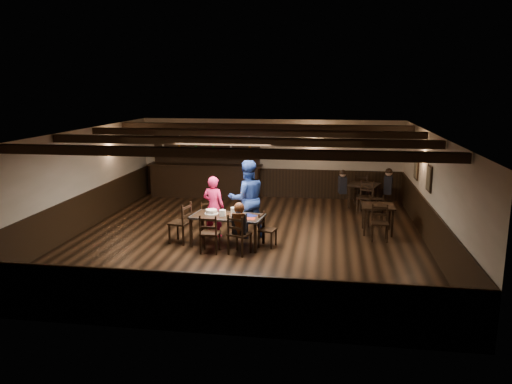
# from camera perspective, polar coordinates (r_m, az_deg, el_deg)

# --- Properties ---
(ground) EXTENTS (10.00, 10.00, 0.00)m
(ground) POSITION_cam_1_polar(r_m,az_deg,el_deg) (12.78, -1.09, -5.36)
(ground) COLOR black
(ground) RESTS_ON ground
(room_shell) EXTENTS (9.02, 10.02, 2.71)m
(room_shell) POSITION_cam_1_polar(r_m,az_deg,el_deg) (12.40, -1.05, 2.41)
(room_shell) COLOR beige
(room_shell) RESTS_ON ground
(dining_table) EXTENTS (1.83, 1.08, 0.75)m
(dining_table) POSITION_cam_1_polar(r_m,az_deg,el_deg) (12.10, -3.27, -3.02)
(dining_table) COLOR black
(dining_table) RESTS_ON ground
(chair_near_left) EXTENTS (0.44, 0.42, 0.93)m
(chair_near_left) POSITION_cam_1_polar(r_m,az_deg,el_deg) (11.59, -5.38, -4.45)
(chair_near_left) COLOR black
(chair_near_left) RESTS_ON ground
(chair_near_right) EXTENTS (0.57, 0.56, 0.95)m
(chair_near_right) POSITION_cam_1_polar(r_m,az_deg,el_deg) (11.44, -2.13, -4.56)
(chair_near_right) COLOR black
(chair_near_right) RESTS_ON ground
(chair_end_left) EXTENTS (0.55, 0.56, 1.02)m
(chair_end_left) POSITION_cam_1_polar(r_m,az_deg,el_deg) (12.41, -8.32, -3.16)
(chair_end_left) COLOR black
(chair_end_left) RESTS_ON ground
(chair_end_right) EXTENTS (0.45, 0.46, 0.84)m
(chair_end_right) POSITION_cam_1_polar(r_m,az_deg,el_deg) (12.07, 1.01, -3.99)
(chair_end_right) COLOR black
(chair_end_right) RESTS_ON ground
(chair_far_pushed) EXTENTS (0.50, 0.50, 0.77)m
(chair_far_pushed) POSITION_cam_1_polar(r_m,az_deg,el_deg) (13.51, -5.52, -2.45)
(chair_far_pushed) COLOR black
(chair_far_pushed) RESTS_ON ground
(woman_pink) EXTENTS (0.65, 0.50, 1.58)m
(woman_pink) POSITION_cam_1_polar(r_m,az_deg,el_deg) (12.84, -4.87, -1.66)
(woman_pink) COLOR #F9347F
(woman_pink) RESTS_ON ground
(man_blue) EXTENTS (1.19, 1.08, 1.99)m
(man_blue) POSITION_cam_1_polar(r_m,az_deg,el_deg) (12.72, -1.03, -0.79)
(man_blue) COLOR navy
(man_blue) RESTS_ON ground
(seated_person) EXTENTS (0.33, 0.49, 0.80)m
(seated_person) POSITION_cam_1_polar(r_m,az_deg,el_deg) (11.42, -1.93, -3.22)
(seated_person) COLOR black
(seated_person) RESTS_ON ground
(cake) EXTENTS (0.34, 0.34, 0.11)m
(cake) POSITION_cam_1_polar(r_m,az_deg,el_deg) (12.28, -5.12, -2.26)
(cake) COLOR white
(cake) RESTS_ON dining_table
(plate_stack_a) EXTENTS (0.16, 0.16, 0.15)m
(plate_stack_a) POSITION_cam_1_polar(r_m,az_deg,el_deg) (12.04, -3.84, -2.39)
(plate_stack_a) COLOR white
(plate_stack_a) RESTS_ON dining_table
(plate_stack_b) EXTENTS (0.17, 0.17, 0.20)m
(plate_stack_b) POSITION_cam_1_polar(r_m,az_deg,el_deg) (12.03, -2.49, -2.24)
(plate_stack_b) COLOR white
(plate_stack_b) RESTS_ON dining_table
(tea_light) EXTENTS (0.04, 0.04, 0.06)m
(tea_light) POSITION_cam_1_polar(r_m,az_deg,el_deg) (12.15, -2.68, -2.49)
(tea_light) COLOR #A5A8AD
(tea_light) RESTS_ON dining_table
(salt_shaker) EXTENTS (0.04, 0.04, 0.09)m
(salt_shaker) POSITION_cam_1_polar(r_m,az_deg,el_deg) (11.91, -1.85, -2.66)
(salt_shaker) COLOR silver
(salt_shaker) RESTS_ON dining_table
(pepper_shaker) EXTENTS (0.04, 0.04, 0.10)m
(pepper_shaker) POSITION_cam_1_polar(r_m,az_deg,el_deg) (11.90, -1.27, -2.65)
(pepper_shaker) COLOR #A5A8AD
(pepper_shaker) RESTS_ON dining_table
(drink_glass) EXTENTS (0.06, 0.06, 0.10)m
(drink_glass) POSITION_cam_1_polar(r_m,az_deg,el_deg) (12.12, -1.54, -2.38)
(drink_glass) COLOR silver
(drink_glass) RESTS_ON dining_table
(menu_red) EXTENTS (0.35, 0.24, 0.00)m
(menu_red) POSITION_cam_1_polar(r_m,az_deg,el_deg) (11.80, -0.95, -3.03)
(menu_red) COLOR maroon
(menu_red) RESTS_ON dining_table
(menu_blue) EXTENTS (0.41, 0.38, 0.00)m
(menu_blue) POSITION_cam_1_polar(r_m,az_deg,el_deg) (12.07, -0.74, -2.68)
(menu_blue) COLOR #0D1143
(menu_blue) RESTS_ON dining_table
(bar_counter) EXTENTS (3.98, 0.70, 2.20)m
(bar_counter) POSITION_cam_1_polar(r_m,az_deg,el_deg) (17.55, -5.77, 1.84)
(bar_counter) COLOR black
(bar_counter) RESTS_ON ground
(back_table_a) EXTENTS (0.85, 0.85, 0.75)m
(back_table_a) POSITION_cam_1_polar(r_m,az_deg,el_deg) (13.50, 13.75, -1.89)
(back_table_a) COLOR black
(back_table_a) RESTS_ON ground
(back_table_b) EXTENTS (1.13, 1.13, 0.75)m
(back_table_b) POSITION_cam_1_polar(r_m,az_deg,el_deg) (16.27, 12.23, 0.56)
(back_table_b) COLOR black
(back_table_b) RESTS_ON ground
(bg_patron_left) EXTENTS (0.28, 0.39, 0.75)m
(bg_patron_left) POSITION_cam_1_polar(r_m,az_deg,el_deg) (16.07, 9.86, 1.19)
(bg_patron_left) COLOR black
(bg_patron_left) RESTS_ON ground
(bg_patron_right) EXTENTS (0.31, 0.43, 0.81)m
(bg_patron_right) POSITION_cam_1_polar(r_m,az_deg,el_deg) (16.29, 14.89, 1.22)
(bg_patron_right) COLOR black
(bg_patron_right) RESTS_ON ground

